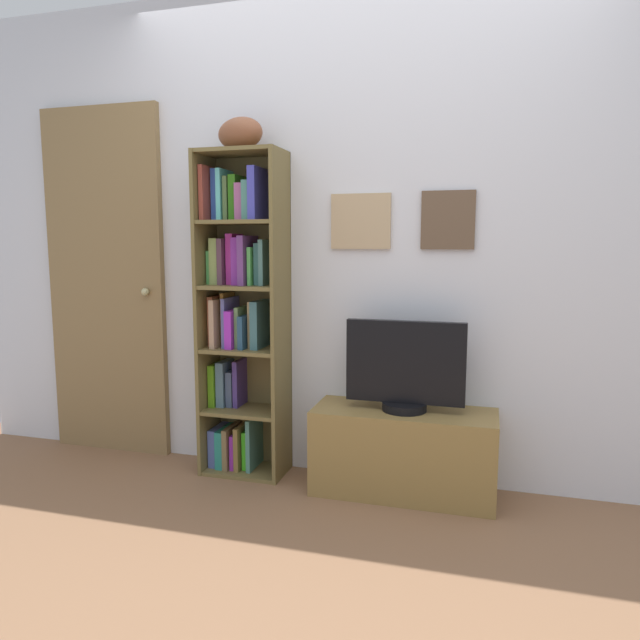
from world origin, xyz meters
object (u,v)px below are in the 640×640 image
(football, at_px, (240,134))
(door, at_px, (106,284))
(bookshelf, at_px, (240,313))
(television, at_px, (405,368))
(tv_stand, at_px, (403,452))

(football, xyz_separation_m, door, (-0.92, 0.11, -0.79))
(bookshelf, xyz_separation_m, television, (0.90, -0.07, -0.23))
(tv_stand, xyz_separation_m, door, (-1.80, 0.15, 0.80))
(football, height_order, door, door)
(football, bearing_deg, door, 173.10)
(bookshelf, xyz_separation_m, tv_stand, (0.90, -0.07, -0.66))
(bookshelf, height_order, television, bookshelf)
(football, relative_size, television, 0.48)
(bookshelf, distance_m, tv_stand, 1.12)
(bookshelf, distance_m, television, 0.93)
(bookshelf, relative_size, football, 6.13)
(door, bearing_deg, bookshelf, -5.21)
(tv_stand, height_order, door, door)
(tv_stand, height_order, television, television)
(bookshelf, relative_size, door, 0.85)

